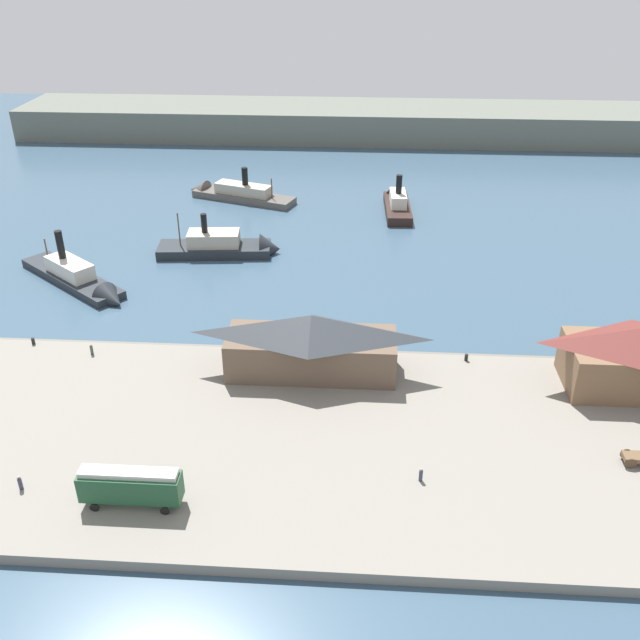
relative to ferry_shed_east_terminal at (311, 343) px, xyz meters
The scene contains 15 objects.
ground_plane 10.78m from the ferry_shed_east_terminal, 73.13° to the left, with size 320.00×320.00×0.00m, color #385166.
quay_promenade 14.05m from the ferry_shed_east_terminal, 78.11° to the right, with size 110.00×36.00×1.20m, color gray.
seawall_edge 7.69m from the ferry_shed_east_terminal, 63.23° to the left, with size 110.00×0.80×1.00m, color #666159.
ferry_shed_east_terminal is the anchor object (origin of this frame).
street_tram 28.57m from the ferry_shed_east_terminal, 122.28° to the right, with size 9.63×2.39×4.16m.
pedestrian_near_west_shed 35.35m from the ferry_shed_east_terminal, 139.69° to the right, with size 0.40×0.40×1.62m.
pedestrian_by_tram 28.89m from the ferry_shed_east_terminal, behind, with size 0.38×0.38×1.53m.
pedestrian_walking_west 22.91m from the ferry_shed_east_terminal, 57.03° to the right, with size 0.38×0.38×1.54m.
mooring_post_west 20.18m from the ferry_shed_east_terminal, 10.85° to the left, with size 0.44×0.44×0.90m, color black.
mooring_post_center_west 37.69m from the ferry_shed_east_terminal, behind, with size 0.44×0.44×0.90m, color black.
ferry_approaching_west 63.12m from the ferry_shed_east_terminal, 78.49° to the left, with size 5.35×17.18×9.06m.
ferry_near_quay 69.93m from the ferry_shed_east_terminal, 108.11° to the left, with size 24.19×12.63×8.65m.
ferry_moored_east 41.80m from the ferry_shed_east_terminal, 114.54° to the left, with size 21.45×7.57×9.40m.
ferry_departing_north 44.80m from the ferry_shed_east_terminal, 148.35° to the left, with size 22.49×19.21×9.83m.
far_headland 119.06m from the ferry_shed_east_terminal, 88.68° to the left, with size 180.00×24.00×8.00m, color #60665B.
Camera 1 is at (3.02, -81.40, 49.04)m, focal length 39.14 mm.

